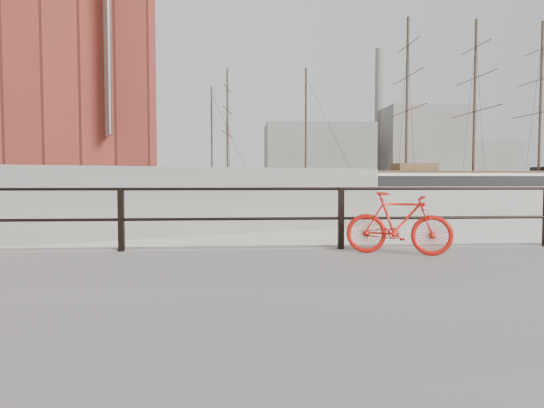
# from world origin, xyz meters

# --- Properties ---
(ground) EXTENTS (400.00, 400.00, 0.00)m
(ground) POSITION_xyz_m (0.00, 0.00, 0.00)
(ground) COLOR white
(ground) RESTS_ON ground
(far_quay) EXTENTS (78.44, 148.07, 1.80)m
(far_quay) POSITION_xyz_m (-40.00, 72.00, 0.90)
(far_quay) COLOR gray
(far_quay) RESTS_ON ground
(bicycle) EXTENTS (1.54, 0.77, 0.94)m
(bicycle) POSITION_xyz_m (-2.76, -0.79, 0.82)
(bicycle) COLOR red
(bicycle) RESTS_ON promenade
(barque_black) EXTENTS (61.46, 20.82, 34.55)m
(barque_black) POSITION_xyz_m (42.49, 86.45, 0.00)
(barque_black) COLOR black
(barque_black) RESTS_ON ground
(schooner_mid) EXTENTS (31.76, 16.61, 21.71)m
(schooner_mid) POSITION_xyz_m (0.23, 77.67, 0.00)
(schooner_mid) COLOR silver
(schooner_mid) RESTS_ON ground
(schooner_left) EXTENTS (23.95, 11.32, 18.08)m
(schooner_left) POSITION_xyz_m (-14.66, 76.07, 0.00)
(schooner_left) COLOR silver
(schooner_left) RESTS_ON ground
(workboat_near) EXTENTS (13.93, 8.75, 7.00)m
(workboat_near) POSITION_xyz_m (-23.99, 34.99, 0.00)
(workboat_near) COLOR black
(workboat_near) RESTS_ON ground
(workboat_far) EXTENTS (10.18, 5.14, 7.00)m
(workboat_far) POSITION_xyz_m (-28.29, 48.01, 0.00)
(workboat_far) COLOR black
(workboat_far) RESTS_ON ground
(apartment_grey) EXTENTS (26.02, 22.15, 23.20)m
(apartment_grey) POSITION_xyz_m (-46.35, 82.38, 13.40)
(apartment_grey) COLOR gray
(apartment_grey) RESTS_ON far_quay
(apartment_brick) EXTENTS (27.87, 22.90, 21.20)m
(apartment_brick) POSITION_xyz_m (-54.97, 103.70, 12.40)
(apartment_brick) COLOR maroon
(apartment_brick) RESTS_ON far_quay
(industrial_west) EXTENTS (32.00, 18.00, 18.00)m
(industrial_west) POSITION_xyz_m (20.00, 140.00, 9.00)
(industrial_west) COLOR gray
(industrial_west) RESTS_ON ground
(industrial_mid) EXTENTS (26.00, 20.00, 24.00)m
(industrial_mid) POSITION_xyz_m (55.00, 145.00, 12.00)
(industrial_mid) COLOR gray
(industrial_mid) RESTS_ON ground
(industrial_east) EXTENTS (20.00, 16.00, 14.00)m
(industrial_east) POSITION_xyz_m (78.00, 150.00, 7.00)
(industrial_east) COLOR gray
(industrial_east) RESTS_ON ground
(smokestack) EXTENTS (2.80, 2.80, 44.00)m
(smokestack) POSITION_xyz_m (42.00, 150.00, 22.00)
(smokestack) COLOR gray
(smokestack) RESTS_ON ground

